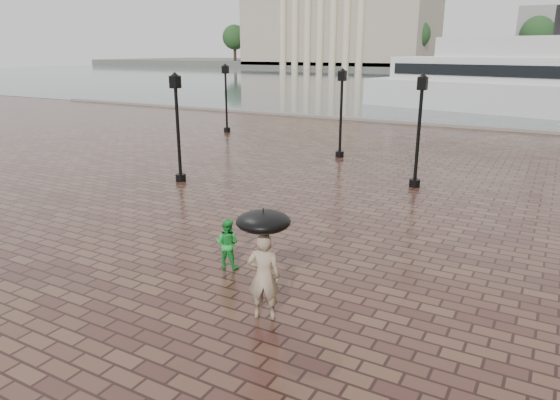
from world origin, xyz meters
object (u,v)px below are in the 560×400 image
at_px(street_lamps, 345,114).
at_px(ferry_near, 514,82).
at_px(adult_pedestrian, 264,276).
at_px(child_pedestrian, 227,244).

xyz_separation_m(street_lamps, ferry_near, (5.41, 26.24, 0.35)).
relative_size(street_lamps, ferry_near, 0.77).
distance_m(street_lamps, ferry_near, 26.80).
relative_size(street_lamps, adult_pedestrian, 11.39).
xyz_separation_m(street_lamps, adult_pedestrian, (4.60, -15.64, -1.38)).
bearing_deg(ferry_near, adult_pedestrian, -78.29).
height_order(adult_pedestrian, child_pedestrian, adult_pedestrian).
relative_size(adult_pedestrian, child_pedestrian, 1.44).
xyz_separation_m(adult_pedestrian, ferry_near, (0.81, 41.88, 1.74)).
bearing_deg(street_lamps, child_pedestrian, -79.86).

